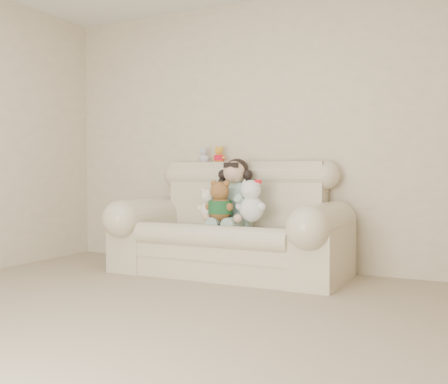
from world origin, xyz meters
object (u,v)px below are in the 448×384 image
(brown_teddy, at_px, (220,197))
(cream_teddy, at_px, (209,201))
(seated_child, at_px, (235,192))
(white_cat, at_px, (251,196))
(sofa, at_px, (229,218))

(brown_teddy, xyz_separation_m, cream_teddy, (-0.14, 0.04, -0.04))
(seated_child, height_order, white_cat, seated_child)
(seated_child, bearing_deg, cream_teddy, -139.20)
(seated_child, relative_size, white_cat, 1.48)
(sofa, height_order, seated_child, seated_child)
(brown_teddy, distance_m, cream_teddy, 0.15)
(sofa, bearing_deg, cream_teddy, -142.12)
(white_cat, bearing_deg, cream_teddy, 174.62)
(cream_teddy, bearing_deg, white_cat, 17.31)
(white_cat, height_order, cream_teddy, white_cat)
(white_cat, relative_size, cream_teddy, 1.30)
(sofa, relative_size, seated_child, 3.26)
(sofa, xyz_separation_m, brown_teddy, (-0.01, -0.15, 0.19))
(sofa, height_order, cream_teddy, sofa)
(seated_child, bearing_deg, sofa, -112.40)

